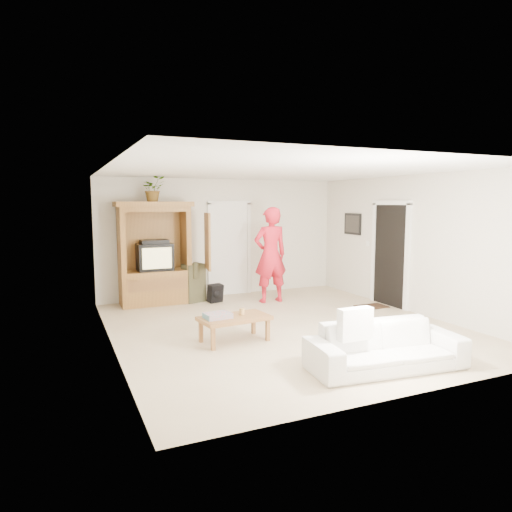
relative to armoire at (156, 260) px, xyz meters
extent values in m
plane|color=tan|center=(1.58, -2.66, -0.91)|extent=(6.00, 6.00, 0.00)
plane|color=white|center=(1.58, -2.66, 1.69)|extent=(6.00, 6.00, 0.00)
plane|color=silver|center=(1.58, 0.34, 0.39)|extent=(5.50, 0.00, 5.50)
plane|color=silver|center=(1.58, -5.66, 0.39)|extent=(5.50, 0.00, 5.50)
plane|color=silver|center=(-1.17, -2.66, 0.39)|extent=(0.00, 6.00, 6.00)
plane|color=silver|center=(4.33, -2.66, 0.39)|extent=(0.00, 6.00, 6.00)
cube|color=olive|center=(-0.02, -0.01, -0.56)|extent=(1.40, 0.60, 0.70)
cube|color=olive|center=(-0.67, -0.01, 0.39)|extent=(0.10, 0.60, 1.20)
cube|color=olive|center=(0.63, -0.01, 0.39)|extent=(0.10, 0.60, 1.20)
cube|color=olive|center=(-0.02, 0.26, 0.39)|extent=(1.40, 0.06, 1.20)
cube|color=olive|center=(-0.02, -0.01, 1.04)|extent=(1.40, 0.60, 0.10)
cube|color=olive|center=(-0.02, -0.01, 1.14)|extent=(1.52, 0.68, 0.10)
cube|color=olive|center=(0.96, -0.48, 0.39)|extent=(0.16, 0.67, 1.15)
cube|color=black|center=(-0.02, 0.02, 0.07)|extent=(0.70, 0.52, 0.55)
cube|color=tan|center=(-0.02, -0.25, 0.07)|extent=(0.58, 0.02, 0.42)
cube|color=black|center=(-0.02, -0.01, 0.38)|extent=(0.55, 0.35, 0.08)
cube|color=brown|center=(-0.02, -0.30, -0.46)|extent=(1.19, 0.03, 0.25)
cube|color=white|center=(1.73, 0.31, 0.11)|extent=(0.85, 0.05, 2.04)
cube|color=black|center=(4.30, -2.06, 0.11)|extent=(0.05, 0.90, 2.04)
cube|color=black|center=(4.31, -0.76, 0.69)|extent=(0.03, 0.60, 0.48)
cube|color=#382316|center=(3.88, -2.06, -0.90)|extent=(0.60, 0.40, 0.02)
imported|color=#4C7238|center=(-0.02, -0.03, 1.44)|extent=(0.51, 0.46, 0.50)
imported|color=red|center=(2.23, -0.80, 0.09)|extent=(0.73, 0.49, 1.99)
imported|color=silver|center=(1.87, -4.90, -0.62)|extent=(2.04, 0.98, 0.57)
cube|color=brown|center=(0.53, -3.08, -0.55)|extent=(1.09, 0.68, 0.06)
cube|color=brown|center=(0.11, -3.35, -0.74)|extent=(0.06, 0.06, 0.33)
cube|color=brown|center=(0.06, -2.91, -0.74)|extent=(0.06, 0.06, 0.33)
cube|color=brown|center=(1.01, -3.25, -0.74)|extent=(0.06, 0.06, 0.33)
cube|color=brown|center=(0.96, -2.82, -0.74)|extent=(0.06, 0.06, 0.33)
cube|color=#DD4B49|center=(0.27, -3.08, -0.48)|extent=(0.41, 0.32, 0.08)
cylinder|color=tan|center=(0.68, -3.03, -0.47)|extent=(0.08, 0.08, 0.10)
camera|label=1|loc=(-1.86, -9.31, 1.17)|focal=32.00mm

